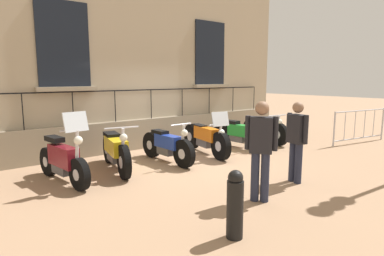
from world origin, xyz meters
The scene contains 12 objects.
ground_plane centered at (0.00, 0.00, 0.00)m, with size 60.00×60.00×0.00m, color #9E7A5B.
building_facade centered at (-2.36, 0.00, 2.96)m, with size 0.82×10.81×6.16m.
motorcycle_maroon centered at (-0.19, -3.11, 0.44)m, with size 1.95×0.53×1.44m.
motorcycle_yellow centered at (-0.36, -1.93, 0.44)m, with size 2.12×0.83×1.06m.
motorcycle_blue centered at (-0.22, -0.65, 0.40)m, with size 1.98×0.57×1.01m.
motorcycle_orange centered at (-0.28, 0.65, 0.43)m, with size 2.23×0.70×1.21m.
motorcycle_green centered at (-0.26, 1.94, 0.40)m, with size 1.95×0.59×0.91m.
motorcycle_silver centered at (-0.32, 3.16, 0.43)m, with size 1.96×0.73×0.93m.
crowd_barrier centered at (1.60, 5.43, 0.57)m, with size 0.48×2.39×1.05m.
bollard centered at (3.46, -2.13, 0.45)m, with size 0.22×0.22×0.90m.
pedestrian_standing centered at (2.84, -0.89, 0.94)m, with size 0.44×0.39×1.67m.
pedestrian_walking centered at (2.62, 0.45, 0.89)m, with size 0.52×0.30×1.58m.
Camera 1 is at (6.18, -5.02, 2.04)m, focal length 30.51 mm.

